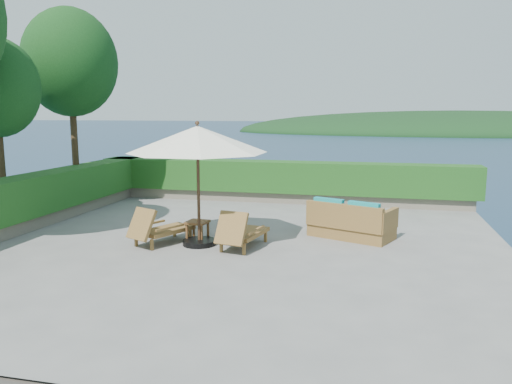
% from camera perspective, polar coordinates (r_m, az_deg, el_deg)
% --- Properties ---
extents(ground, '(12.00, 12.00, 0.00)m').
position_cam_1_polar(ground, '(11.26, -2.44, -6.10)').
color(ground, gray).
rests_on(ground, ground).
extents(foundation, '(12.00, 12.00, 3.00)m').
position_cam_1_polar(foundation, '(11.76, -2.39, -13.42)').
color(foundation, '#5F564B').
rests_on(foundation, ocean).
extents(ocean, '(600.00, 600.00, 0.00)m').
position_cam_1_polar(ocean, '(12.39, -2.34, -19.62)').
color(ocean, '#142E3F').
rests_on(ocean, ground).
extents(offshore_island, '(126.00, 57.60, 12.60)m').
position_cam_1_polar(offshore_island, '(152.17, 21.81, 6.28)').
color(offshore_island, black).
rests_on(offshore_island, ocean).
extents(planter_wall_far, '(12.00, 0.60, 0.36)m').
position_cam_1_polar(planter_wall_far, '(16.55, 2.83, -0.53)').
color(planter_wall_far, gray).
rests_on(planter_wall_far, ground).
extents(planter_wall_left, '(0.60, 12.00, 0.36)m').
position_cam_1_polar(planter_wall_left, '(13.79, -25.49, -3.39)').
color(planter_wall_left, gray).
rests_on(planter_wall_left, ground).
extents(hedge_far, '(12.40, 0.90, 1.00)m').
position_cam_1_polar(hedge_far, '(16.45, 2.85, 1.77)').
color(hedge_far, '#1D3E11').
rests_on(hedge_far, planter_wall_far).
extents(hedge_left, '(0.90, 12.40, 1.00)m').
position_cam_1_polar(hedge_left, '(13.68, -25.68, -0.64)').
color(hedge_left, '#1D3E11').
rests_on(hedge_left, planter_wall_left).
extents(tree_far, '(2.80, 2.80, 6.03)m').
position_cam_1_polar(tree_far, '(16.39, -20.49, 13.65)').
color(tree_far, '#47331B').
rests_on(tree_far, ground).
extents(patio_umbrella, '(4.05, 4.05, 2.77)m').
position_cam_1_polar(patio_umbrella, '(10.98, -6.70, 5.85)').
color(patio_umbrella, black).
rests_on(patio_umbrella, ground).
extents(lounge_left, '(1.22, 1.66, 0.89)m').
position_cam_1_polar(lounge_left, '(11.45, -11.06, -4.10)').
color(lounge_left, olive).
rests_on(lounge_left, ground).
extents(lounge_right, '(0.91, 1.65, 0.90)m').
position_cam_1_polar(lounge_right, '(10.91, -1.68, -4.57)').
color(lounge_right, olive).
rests_on(lounge_right, ground).
extents(side_table, '(0.50, 0.50, 0.49)m').
position_cam_1_polar(side_table, '(11.51, -6.71, -3.73)').
color(side_table, brown).
rests_on(side_table, ground).
extents(wicker_loveseat, '(2.15, 1.64, 0.95)m').
position_cam_1_polar(wicker_loveseat, '(12.03, 10.73, -3.46)').
color(wicker_loveseat, olive).
rests_on(wicker_loveseat, ground).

